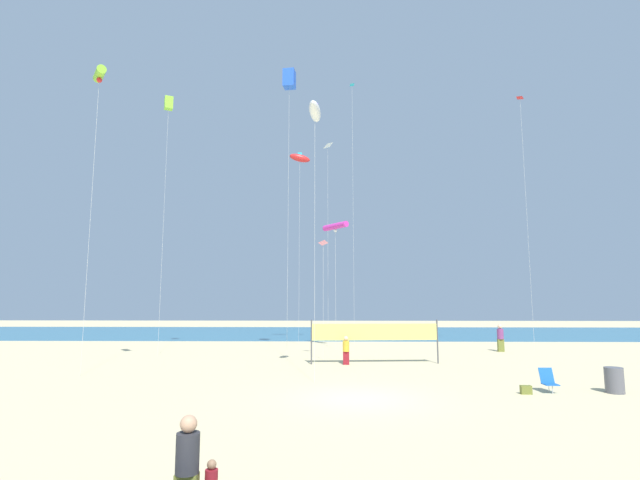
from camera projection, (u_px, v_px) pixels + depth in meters
The scene contains 19 objects.
ground_plane at pixel (358, 399), 16.40m from camera, with size 120.00×120.00×0.00m, color beige.
ocean_band at pixel (339, 333), 48.57m from camera, with size 120.00×20.00×0.01m, color teal.
mother_figure at pixel (187, 465), 7.41m from camera, with size 0.38×0.38×1.66m.
beachgoer_mustard_shirt at pixel (346, 349), 25.12m from camera, with size 0.35×0.35×1.53m.
beachgoer_plum_shirt at pixel (500, 337), 31.30m from camera, with size 0.42×0.42×1.84m.
folding_beach_chair at pixel (548, 380), 17.65m from camera, with size 0.52×0.65×0.89m.
trash_barrel at pixel (614, 380), 17.48m from camera, with size 0.66×0.66×0.95m, color #595960.
volleyball_net at pixel (375, 334), 25.50m from camera, with size 7.08×0.58×2.40m.
beach_handbag at pixel (526, 390), 17.26m from camera, with size 0.40×0.20×0.32m, color olive.
kite_pink_diamond at pixel (323, 244), 27.69m from camera, with size 0.56×0.56×7.09m.
kite_lime_tube at pixel (100, 75), 23.22m from camera, with size 1.08×1.26×15.04m.
kite_blue_box at pixel (289, 80), 29.94m from camera, with size 0.83×0.83×18.32m.
kite_magenta_tube at pixel (335, 226), 33.08m from camera, with size 1.86×2.29×8.95m.
kite_white_diamond at pixel (327, 148), 36.86m from camera, with size 0.76×0.76×16.04m.
kite_white_inflatable at pixel (315, 112), 21.15m from camera, with size 0.68×1.56×12.52m.
kite_red_inflatable at pixel (300, 158), 37.48m from camera, with size 1.82×0.73×15.41m.
kite_red_diamond at pixel (521, 110), 33.68m from camera, with size 0.51×0.50×18.36m.
kite_cyan_diamond at pixel (352, 110), 38.40m from camera, with size 0.51×0.51×21.53m.
kite_lime_box at pixel (169, 104), 31.31m from camera, with size 0.71×0.71×17.18m.
Camera 1 is at (-1.01, -17.01, 3.53)m, focal length 25.89 mm.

